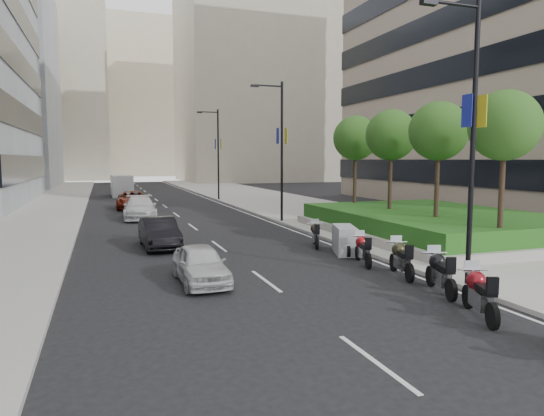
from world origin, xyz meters
name	(u,v)px	position (x,y,z in m)	size (l,w,h in m)	color
ground	(365,311)	(0.00, 0.00, 0.00)	(160.00, 160.00, 0.00)	black
sidewalk_right	(284,204)	(9.00, 30.00, 0.07)	(10.00, 100.00, 0.15)	#9E9B93
sidewalk_left	(30,212)	(-12.00, 30.00, 0.07)	(8.00, 100.00, 0.15)	#9E9B93
lane_edge	(228,206)	(3.70, 30.00, 0.01)	(0.12, 100.00, 0.01)	silver
lane_centre	(168,208)	(-1.50, 30.00, 0.01)	(0.12, 100.00, 0.01)	silver
building_cream_right	(256,87)	(22.00, 80.00, 18.00)	(28.00, 24.00, 36.00)	#B7AD93
building_cream_left	(41,96)	(-18.00, 100.00, 17.00)	(26.00, 24.00, 34.00)	#B7AD93
building_cream_centre	(135,101)	(2.00, 120.00, 19.00)	(30.00, 24.00, 38.00)	#B7AD93
planter	(434,230)	(10.00, 10.00, 0.35)	(10.00, 14.00, 0.40)	#A09C95
hedge	(435,219)	(10.00, 10.00, 0.95)	(9.40, 13.40, 0.80)	#2A5117
tree_0	(505,126)	(8.50, 4.00, 5.42)	(2.80, 2.80, 6.30)	#332319
tree_1	(439,131)	(8.50, 8.00, 5.42)	(2.80, 2.80, 6.30)	#332319
tree_2	(391,135)	(8.50, 12.00, 5.42)	(2.80, 2.80, 6.30)	#332319
tree_3	(355,138)	(8.50, 16.00, 5.42)	(2.80, 2.80, 6.30)	#332319
lamp_post_0	(469,128)	(4.14, 1.00, 5.07)	(2.34, 0.45, 9.00)	black
lamp_post_1	(280,144)	(4.14, 18.00, 5.07)	(2.34, 0.45, 9.00)	black
lamp_post_2	(217,150)	(4.14, 36.00, 5.07)	(2.34, 0.45, 9.00)	black
motorcycle_1	(479,294)	(2.52, -1.45, 0.63)	(1.11, 2.23, 1.18)	black
motorcycle_2	(440,273)	(3.10, 0.82, 0.63)	(1.00, 2.30, 1.18)	black
motorcycle_3	(401,259)	(3.22, 3.08, 0.62)	(0.90, 2.27, 1.16)	black
motorcycle_4	(363,250)	(2.94, 5.25, 0.58)	(0.84, 2.13, 1.08)	black
motorcycle_5	(345,240)	(3.22, 7.30, 0.61)	(1.40, 2.17, 1.22)	black
motorcycle_6	(316,235)	(2.81, 9.42, 0.57)	(0.95, 2.06, 1.07)	black
car_a	(200,264)	(-3.64, 4.48, 0.64)	(1.51, 3.75, 1.28)	#BDBEC0
car_b	(159,233)	(-4.21, 11.53, 0.70)	(1.49, 4.27, 1.41)	black
car_c	(140,208)	(-4.23, 23.25, 0.77)	(2.16, 5.31, 1.54)	silver
car_d	(132,200)	(-4.33, 30.58, 0.73)	(2.43, 5.27, 1.46)	maroon
delivery_van	(122,187)	(-4.61, 44.94, 1.09)	(2.29, 5.65, 2.35)	#BABABC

